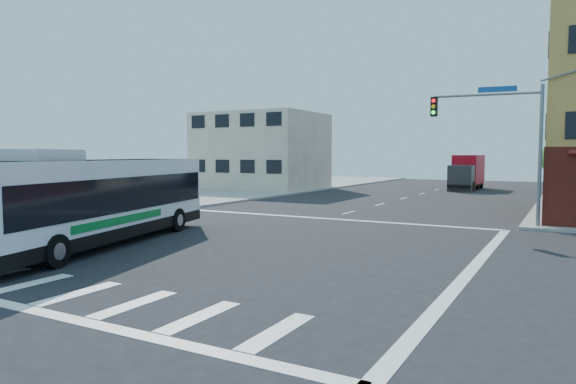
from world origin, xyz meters
The scene contains 11 objects.
ground centered at (0.00, 0.00, 0.00)m, with size 120.00×120.00×0.00m, color black.
sidewalk_nw centered at (-35.00, 35.00, 0.07)m, with size 50.00×50.00×0.15m, color gray.
building_west centered at (-17.02, 29.98, 4.01)m, with size 12.06×10.06×8.00m.
signal_mast_ne centered at (9.08, 10.62, 4.98)m, with size 7.91×1.13×8.07m.
street_tree_a centered at (11.90, 27.92, 3.59)m, with size 3.60×3.60×5.53m.
street_tree_b centered at (11.90, 35.92, 3.75)m, with size 3.80×3.80×5.79m.
street_tree_c centered at (11.90, 43.92, 3.46)m, with size 3.40×3.40×5.29m.
street_tree_d centered at (11.90, 51.92, 3.88)m, with size 4.00×4.00×6.03m.
transit_bus centered at (-4.30, -2.68, 1.85)m, with size 5.66×13.08×3.79m.
box_truck centered at (2.60, 39.05, 1.75)m, with size 2.46×8.03×3.60m.
parked_car centered at (11.90, 23.11, 0.74)m, with size 1.75×4.35×1.48m, color gold.
Camera 1 is at (12.13, -16.84, 3.60)m, focal length 32.00 mm.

